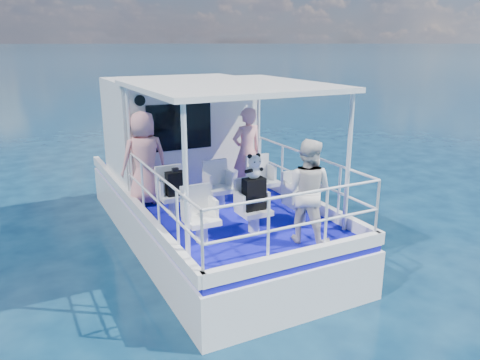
# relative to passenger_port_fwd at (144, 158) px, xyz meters

# --- Properties ---
(ground) EXTENTS (2000.00, 2000.00, 0.00)m
(ground) POSITION_rel_passenger_port_fwd_xyz_m (1.15, -1.01, -1.77)
(ground) COLOR #072139
(ground) RESTS_ON ground
(hull) EXTENTS (3.00, 7.00, 1.60)m
(hull) POSITION_rel_passenger_port_fwd_xyz_m (1.15, -0.01, -1.77)
(hull) COLOR white
(hull) RESTS_ON ground
(deck) EXTENTS (2.90, 6.90, 0.10)m
(deck) POSITION_rel_passenger_port_fwd_xyz_m (1.15, -0.01, -0.92)
(deck) COLOR #0E0BA0
(deck) RESTS_ON hull
(cabin) EXTENTS (2.85, 2.00, 2.20)m
(cabin) POSITION_rel_passenger_port_fwd_xyz_m (1.15, 1.29, 0.23)
(cabin) COLOR white
(cabin) RESTS_ON deck
(canopy) EXTENTS (3.00, 3.20, 0.08)m
(canopy) POSITION_rel_passenger_port_fwd_xyz_m (1.15, -1.21, 1.37)
(canopy) COLOR white
(canopy) RESTS_ON cabin
(canopy_posts) EXTENTS (2.77, 2.97, 2.20)m
(canopy_posts) POSITION_rel_passenger_port_fwd_xyz_m (1.15, -1.26, 0.23)
(canopy_posts) COLOR white
(canopy_posts) RESTS_ON deck
(railings) EXTENTS (2.84, 3.59, 1.00)m
(railings) POSITION_rel_passenger_port_fwd_xyz_m (1.15, -1.58, -0.37)
(railings) COLOR white
(railings) RESTS_ON deck
(seat_port_fwd) EXTENTS (0.48, 0.46, 0.38)m
(seat_port_fwd) POSITION_rel_passenger_port_fwd_xyz_m (0.25, -0.81, -0.68)
(seat_port_fwd) COLOR white
(seat_port_fwd) RESTS_ON deck
(seat_center_fwd) EXTENTS (0.48, 0.46, 0.38)m
(seat_center_fwd) POSITION_rel_passenger_port_fwd_xyz_m (1.15, -0.81, -0.68)
(seat_center_fwd) COLOR white
(seat_center_fwd) RESTS_ON deck
(seat_stbd_fwd) EXTENTS (0.48, 0.46, 0.38)m
(seat_stbd_fwd) POSITION_rel_passenger_port_fwd_xyz_m (2.05, -0.81, -0.68)
(seat_stbd_fwd) COLOR white
(seat_stbd_fwd) RESTS_ON deck
(seat_port_aft) EXTENTS (0.48, 0.46, 0.38)m
(seat_port_aft) POSITION_rel_passenger_port_fwd_xyz_m (0.25, -2.11, -0.68)
(seat_port_aft) COLOR white
(seat_port_aft) RESTS_ON deck
(seat_center_aft) EXTENTS (0.48, 0.46, 0.38)m
(seat_center_aft) POSITION_rel_passenger_port_fwd_xyz_m (1.15, -2.11, -0.68)
(seat_center_aft) COLOR white
(seat_center_aft) RESTS_ON deck
(seat_stbd_aft) EXTENTS (0.48, 0.46, 0.38)m
(seat_stbd_aft) POSITION_rel_passenger_port_fwd_xyz_m (2.05, -2.11, -0.68)
(seat_stbd_aft) COLOR white
(seat_stbd_aft) RESTS_ON deck
(passenger_port_fwd) EXTENTS (0.66, 0.48, 1.75)m
(passenger_port_fwd) POSITION_rel_passenger_port_fwd_xyz_m (0.00, 0.00, 0.00)
(passenger_port_fwd) COLOR pink
(passenger_port_fwd) RESTS_ON deck
(passenger_stbd_fwd) EXTENTS (0.65, 0.45, 1.73)m
(passenger_stbd_fwd) POSITION_rel_passenger_port_fwd_xyz_m (1.96, -0.33, -0.01)
(passenger_stbd_fwd) COLOR pink
(passenger_stbd_fwd) RESTS_ON deck
(passenger_stbd_aft) EXTENTS (0.95, 0.98, 1.59)m
(passenger_stbd_aft) POSITION_rel_passenger_port_fwd_xyz_m (1.68, -2.78, -0.08)
(passenger_stbd_aft) COLOR silver
(passenger_stbd_aft) RESTS_ON deck
(backpack_port) EXTENTS (0.32, 0.18, 0.42)m
(backpack_port) POSITION_rel_passenger_port_fwd_xyz_m (0.28, -0.87, -0.28)
(backpack_port) COLOR black
(backpack_port) RESTS_ON seat_port_fwd
(backpack_center) EXTENTS (0.34, 0.19, 0.52)m
(backpack_center) POSITION_rel_passenger_port_fwd_xyz_m (1.14, -2.13, -0.24)
(backpack_center) COLOR black
(backpack_center) RESTS_ON seat_center_aft
(compact_camera) EXTENTS (0.11, 0.07, 0.07)m
(compact_camera) POSITION_rel_passenger_port_fwd_xyz_m (0.29, -0.86, -0.04)
(compact_camera) COLOR black
(compact_camera) RESTS_ON backpack_port
(panda) EXTENTS (0.25, 0.21, 0.39)m
(panda) POSITION_rel_passenger_port_fwd_xyz_m (1.14, -2.13, 0.22)
(panda) COLOR silver
(panda) RESTS_ON backpack_center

